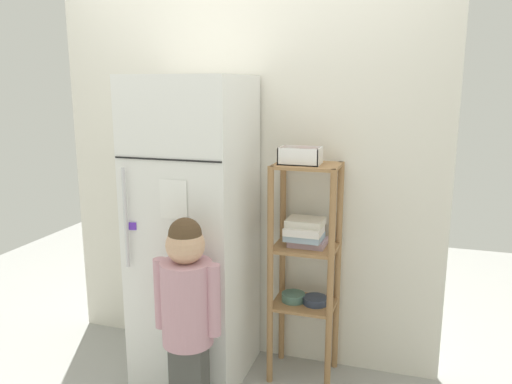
{
  "coord_description": "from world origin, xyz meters",
  "views": [
    {
      "loc": [
        0.99,
        -2.53,
        1.71
      ],
      "look_at": [
        0.18,
        0.02,
        1.14
      ],
      "focal_mm": 35.17,
      "sensor_mm": 36.0,
      "label": 1
    }
  ],
  "objects": [
    {
      "name": "child_standing",
      "position": [
        -0.03,
        -0.43,
        0.66
      ],
      "size": [
        0.35,
        0.26,
        1.09
      ],
      "color": "#4B4C47",
      "rests_on": "ground"
    },
    {
      "name": "fruit_bin",
      "position": [
        0.4,
        0.16,
        1.32
      ],
      "size": [
        0.23,
        0.15,
        0.09
      ],
      "color": "white",
      "rests_on": "pantry_shelf_unit"
    },
    {
      "name": "ground_plane",
      "position": [
        0.0,
        0.0,
        0.0
      ],
      "size": [
        6.0,
        6.0,
        0.0
      ],
      "primitive_type": "plane",
      "color": "#999993"
    },
    {
      "name": "pantry_shelf_unit",
      "position": [
        0.43,
        0.17,
        0.76
      ],
      "size": [
        0.38,
        0.31,
        1.29
      ],
      "color": "#9E7247",
      "rests_on": "ground"
    },
    {
      "name": "kitchen_wall_back",
      "position": [
        0.0,
        0.35,
        1.13
      ],
      "size": [
        2.42,
        0.03,
        2.27
      ],
      "primitive_type": "cube",
      "color": "silver",
      "rests_on": "ground"
    },
    {
      "name": "refrigerator",
      "position": [
        -0.19,
        0.02,
        0.88
      ],
      "size": [
        0.6,
        0.64,
        1.77
      ],
      "color": "white",
      "rests_on": "ground"
    }
  ]
}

